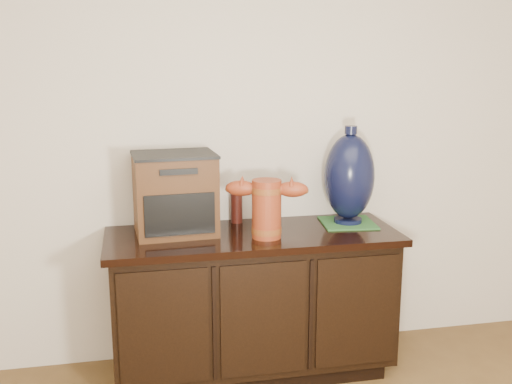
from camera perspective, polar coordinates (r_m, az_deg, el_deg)
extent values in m
plane|color=beige|center=(3.16, -1.31, 6.99)|extent=(4.50, 0.00, 4.50)
cube|color=black|center=(3.28, -0.30, -15.98)|extent=(1.29, 0.45, 0.08)
cube|color=black|center=(3.12, -0.31, -10.16)|extent=(1.40, 0.50, 0.64)
cube|color=black|center=(3.01, -0.32, -4.23)|extent=(1.46, 0.56, 0.03)
cube|color=black|center=(2.84, -8.75, -12.74)|extent=(0.41, 0.01, 0.56)
cube|color=black|center=(2.89, 0.72, -12.08)|extent=(0.41, 0.01, 0.56)
cube|color=black|center=(3.02, 9.56, -11.17)|extent=(0.41, 0.01, 0.56)
cylinder|color=#93391A|center=(2.89, 1.01, -1.63)|extent=(0.18, 0.18, 0.29)
cylinder|color=#4B200E|center=(2.92, 1.00, -3.62)|extent=(0.18, 0.18, 0.03)
cylinder|color=#4B200E|center=(2.87, 1.02, 0.22)|extent=(0.18, 0.18, 0.03)
ellipsoid|color=#93391A|center=(2.88, -1.44, 0.36)|extent=(0.17, 0.11, 0.08)
ellipsoid|color=#93391A|center=(2.86, 3.49, 0.26)|extent=(0.17, 0.11, 0.08)
cube|color=#412410|center=(2.98, -7.73, -0.27)|extent=(0.41, 0.34, 0.39)
cube|color=black|center=(2.84, -7.25, -2.16)|extent=(0.33, 0.03, 0.20)
cube|color=black|center=(2.95, -7.85, 3.55)|extent=(0.42, 0.35, 0.01)
cube|color=#2A5E2B|center=(3.21, 8.73, -2.91)|extent=(0.30, 0.30, 0.01)
cylinder|color=black|center=(3.20, 8.74, -2.66)|extent=(0.15, 0.15, 0.02)
ellipsoid|color=black|center=(3.15, 8.88, 1.44)|extent=(0.29, 0.29, 0.45)
cylinder|color=black|center=(3.11, 9.03, 5.85)|extent=(0.06, 0.06, 0.04)
cylinder|color=#51150D|center=(3.18, -1.87, -1.55)|extent=(0.06, 0.06, 0.16)
cylinder|color=silver|center=(3.15, -1.88, 0.05)|extent=(0.06, 0.06, 0.03)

